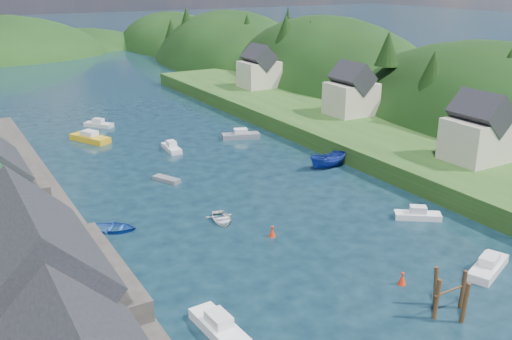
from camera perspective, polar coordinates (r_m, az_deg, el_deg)
ground at (r=80.29m, az=-7.91°, el=1.75°), size 600.00×600.00×0.00m
hillside_right at (r=125.04m, az=7.05°, el=4.56°), size 36.00×245.56×48.00m
far_hills at (r=200.45m, az=-21.35°, el=7.91°), size 103.00×68.00×44.00m
hill_trees at (r=91.17m, az=-11.28°, el=10.78°), size 92.17×149.05×11.82m
quay_left at (r=47.26m, az=-21.14°, el=-11.04°), size 12.00×110.00×2.00m
quayside_buildings at (r=32.31m, az=-21.71°, el=-13.39°), size 8.00×35.84×12.90m
terrace_right at (r=84.39m, az=10.66°, el=3.31°), size 16.00×120.00×2.40m
right_bank_cottages at (r=91.40m, az=8.89°, el=7.61°), size 9.00×59.24×8.41m
piling_cluster_far at (r=44.85m, az=18.80°, el=-11.97°), size 3.24×3.02×3.79m
channel_buoy_near at (r=48.00m, az=14.42°, el=-10.51°), size 0.70×0.70×1.10m
channel_buoy_far at (r=54.35m, az=1.65°, el=-6.21°), size 0.70×0.70×1.10m
moored_boats at (r=57.99m, az=-1.30°, el=-4.35°), size 35.13×81.29×2.31m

